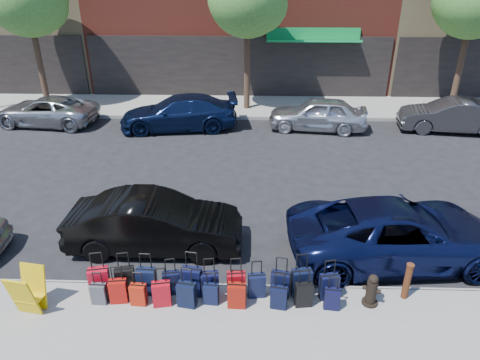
{
  "coord_description": "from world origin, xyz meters",
  "views": [
    {
      "loc": [
        0.82,
        -12.18,
        6.62
      ],
      "look_at": [
        0.49,
        -1.5,
        1.36
      ],
      "focal_mm": 32.0,
      "sensor_mm": 36.0,
      "label": 1
    }
  ],
  "objects_px": {
    "car_near_1": "(155,223)",
    "car_far_0": "(46,111)",
    "car_near_2": "(398,232)",
    "bollard": "(407,281)",
    "fire_hydrant": "(372,291)",
    "display_rack": "(28,292)",
    "car_far_1": "(179,113)",
    "car_far_3": "(452,116)",
    "suitcase_front_5": "(210,284)",
    "car_far_2": "(318,114)"
  },
  "relations": [
    {
      "from": "car_near_1",
      "to": "car_far_0",
      "type": "distance_m",
      "value": 12.21
    },
    {
      "from": "car_near_2",
      "to": "car_far_0",
      "type": "height_order",
      "value": "car_near_2"
    },
    {
      "from": "bollard",
      "to": "fire_hydrant",
      "type": "bearing_deg",
      "value": -164.83
    },
    {
      "from": "display_rack",
      "to": "car_far_0",
      "type": "height_order",
      "value": "car_far_0"
    },
    {
      "from": "fire_hydrant",
      "to": "car_near_2",
      "type": "distance_m",
      "value": 2.19
    },
    {
      "from": "car_far_1",
      "to": "car_far_3",
      "type": "height_order",
      "value": "car_far_1"
    },
    {
      "from": "suitcase_front_5",
      "to": "car_far_0",
      "type": "distance_m",
      "value": 14.75
    },
    {
      "from": "fire_hydrant",
      "to": "car_far_2",
      "type": "distance_m",
      "value": 11.65
    },
    {
      "from": "car_far_2",
      "to": "fire_hydrant",
      "type": "bearing_deg",
      "value": 5.28
    },
    {
      "from": "car_near_1",
      "to": "car_near_2",
      "type": "height_order",
      "value": "car_near_2"
    },
    {
      "from": "suitcase_front_5",
      "to": "display_rack",
      "type": "xyz_separation_m",
      "value": [
        -3.7,
        -0.59,
        0.19
      ]
    },
    {
      "from": "car_near_1",
      "to": "car_far_3",
      "type": "height_order",
      "value": "car_far_3"
    },
    {
      "from": "car_near_2",
      "to": "car_far_1",
      "type": "height_order",
      "value": "car_far_1"
    },
    {
      "from": "suitcase_front_5",
      "to": "car_far_1",
      "type": "xyz_separation_m",
      "value": [
        -2.48,
        11.38,
        0.32
      ]
    },
    {
      "from": "fire_hydrant",
      "to": "car_far_2",
      "type": "relative_size",
      "value": 0.17
    },
    {
      "from": "suitcase_front_5",
      "to": "fire_hydrant",
      "type": "relative_size",
      "value": 1.24
    },
    {
      "from": "suitcase_front_5",
      "to": "car_far_3",
      "type": "height_order",
      "value": "car_far_3"
    },
    {
      "from": "car_near_1",
      "to": "car_near_2",
      "type": "xyz_separation_m",
      "value": [
        6.13,
        -0.25,
        0.02
      ]
    },
    {
      "from": "car_near_2",
      "to": "car_far_3",
      "type": "bearing_deg",
      "value": -34.06
    },
    {
      "from": "fire_hydrant",
      "to": "bollard",
      "type": "xyz_separation_m",
      "value": [
        0.8,
        0.22,
        0.11
      ]
    },
    {
      "from": "car_far_1",
      "to": "car_far_0",
      "type": "bearing_deg",
      "value": -101.25
    },
    {
      "from": "fire_hydrant",
      "to": "car_near_1",
      "type": "relative_size",
      "value": 0.17
    },
    {
      "from": "suitcase_front_5",
      "to": "display_rack",
      "type": "height_order",
      "value": "display_rack"
    },
    {
      "from": "car_far_0",
      "to": "car_near_2",
      "type": "bearing_deg",
      "value": 59.08
    },
    {
      "from": "suitcase_front_5",
      "to": "car_far_1",
      "type": "relative_size",
      "value": 0.18
    },
    {
      "from": "bollard",
      "to": "car_far_3",
      "type": "distance_m",
      "value": 12.63
    },
    {
      "from": "fire_hydrant",
      "to": "car_near_1",
      "type": "bearing_deg",
      "value": -178.31
    },
    {
      "from": "car_far_3",
      "to": "car_far_1",
      "type": "bearing_deg",
      "value": -82.19
    },
    {
      "from": "car_far_0",
      "to": "car_far_2",
      "type": "height_order",
      "value": "car_far_2"
    },
    {
      "from": "bollard",
      "to": "car_far_2",
      "type": "distance_m",
      "value": 11.43
    },
    {
      "from": "car_near_2",
      "to": "car_far_0",
      "type": "distance_m",
      "value": 16.75
    },
    {
      "from": "bollard",
      "to": "display_rack",
      "type": "relative_size",
      "value": 0.9
    },
    {
      "from": "car_near_2",
      "to": "bollard",
      "type": "bearing_deg",
      "value": 165.65
    },
    {
      "from": "display_rack",
      "to": "car_near_2",
      "type": "distance_m",
      "value": 8.56
    },
    {
      "from": "car_far_0",
      "to": "car_far_3",
      "type": "relative_size",
      "value": 1.05
    },
    {
      "from": "car_far_1",
      "to": "car_far_2",
      "type": "relative_size",
      "value": 1.21
    },
    {
      "from": "suitcase_front_5",
      "to": "car_far_0",
      "type": "bearing_deg",
      "value": 118.86
    },
    {
      "from": "car_far_3",
      "to": "car_far_0",
      "type": "bearing_deg",
      "value": -83.53
    },
    {
      "from": "car_far_0",
      "to": "car_far_2",
      "type": "bearing_deg",
      "value": 94.57
    },
    {
      "from": "suitcase_front_5",
      "to": "car_far_1",
      "type": "height_order",
      "value": "car_far_1"
    },
    {
      "from": "bollard",
      "to": "car_near_2",
      "type": "xyz_separation_m",
      "value": [
        0.27,
        1.68,
        0.15
      ]
    },
    {
      "from": "car_far_1",
      "to": "display_rack",
      "type": "bearing_deg",
      "value": -13.21
    },
    {
      "from": "car_near_1",
      "to": "car_far_1",
      "type": "bearing_deg",
      "value": 5.11
    },
    {
      "from": "suitcase_front_5",
      "to": "car_near_1",
      "type": "xyz_separation_m",
      "value": [
        -1.6,
        1.98,
        0.29
      ]
    },
    {
      "from": "display_rack",
      "to": "car_far_3",
      "type": "height_order",
      "value": "car_far_3"
    },
    {
      "from": "bollard",
      "to": "car_near_2",
      "type": "bearing_deg",
      "value": 81.02
    },
    {
      "from": "car_far_0",
      "to": "car_far_3",
      "type": "xyz_separation_m",
      "value": [
        18.67,
        -0.41,
        0.08
      ]
    },
    {
      "from": "display_rack",
      "to": "car_far_2",
      "type": "relative_size",
      "value": 0.23
    },
    {
      "from": "suitcase_front_5",
      "to": "car_near_1",
      "type": "distance_m",
      "value": 2.56
    },
    {
      "from": "bollard",
      "to": "car_far_0",
      "type": "bearing_deg",
      "value": 138.13
    }
  ]
}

